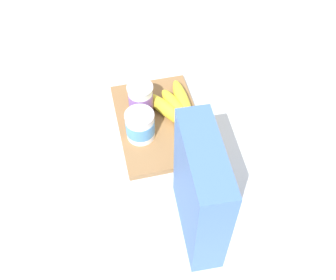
# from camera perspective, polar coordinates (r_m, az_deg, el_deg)

# --- Properties ---
(ground_plane) EXTENTS (2.40, 2.40, 0.00)m
(ground_plane) POSITION_cam_1_polar(r_m,az_deg,el_deg) (1.06, -1.31, 2.19)
(ground_plane) COLOR silver
(cutting_board) EXTENTS (0.31, 0.21, 0.02)m
(cutting_board) POSITION_cam_1_polar(r_m,az_deg,el_deg) (1.06, -1.32, 2.47)
(cutting_board) COLOR olive
(cutting_board) RESTS_ON ground_plane
(cereal_box) EXTENTS (0.21, 0.08, 0.28)m
(cereal_box) POSITION_cam_1_polar(r_m,az_deg,el_deg) (0.78, 4.66, -7.54)
(cereal_box) COLOR #4770B7
(cereal_box) RESTS_ON ground_plane
(yogurt_cup_front) EXTENTS (0.07, 0.07, 0.08)m
(yogurt_cup_front) POSITION_cam_1_polar(r_m,az_deg,el_deg) (0.99, -4.01, 2.08)
(yogurt_cup_front) COLOR white
(yogurt_cup_front) RESTS_ON cutting_board
(yogurt_cup_back) EXTENTS (0.07, 0.07, 0.09)m
(yogurt_cup_back) POSITION_cam_1_polar(r_m,az_deg,el_deg) (1.04, -3.93, 5.84)
(yogurt_cup_back) COLOR white
(yogurt_cup_back) RESTS_ON cutting_board
(banana_bunch) EXTENTS (0.19, 0.13, 0.04)m
(banana_bunch) POSITION_cam_1_polar(r_m,az_deg,el_deg) (1.06, 1.12, 4.71)
(banana_bunch) COLOR yellow
(banana_bunch) RESTS_ON cutting_board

